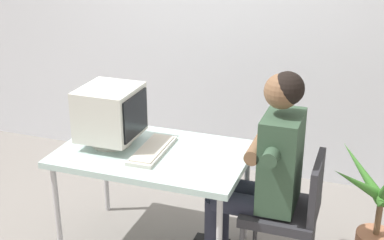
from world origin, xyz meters
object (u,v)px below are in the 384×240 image
object	(u,v)px
office_chair	(291,207)
potted_plant	(379,214)
crt_monitor	(110,113)
person_seated	(265,166)
keyboard	(153,150)
desk	(154,159)

from	to	relation	value
office_chair	potted_plant	world-z (taller)	potted_plant
crt_monitor	person_seated	bearing A→B (deg)	1.44
office_chair	potted_plant	xyz separation A→B (m)	(0.52, 0.28, -0.10)
person_seated	potted_plant	distance (m)	0.82
keyboard	potted_plant	size ratio (longest dim) A/B	0.57
desk	keyboard	bearing A→B (deg)	-88.10
crt_monitor	keyboard	xyz separation A→B (m)	(0.30, -0.03, -0.20)
crt_monitor	potted_plant	size ratio (longest dim) A/B	0.46
crt_monitor	keyboard	world-z (taller)	crt_monitor
desk	crt_monitor	bearing A→B (deg)	177.19
desk	potted_plant	bearing A→B (deg)	12.66
crt_monitor	keyboard	size ratio (longest dim) A/B	0.82
desk	office_chair	xyz separation A→B (m)	(0.89, 0.04, -0.20)
desk	potted_plant	world-z (taller)	potted_plant
desk	keyboard	distance (m)	0.07
office_chair	person_seated	bearing A→B (deg)	180.00
potted_plant	office_chair	bearing A→B (deg)	-151.98
potted_plant	person_seated	bearing A→B (deg)	-158.26
desk	potted_plant	xyz separation A→B (m)	(1.41, 0.32, -0.31)
office_chair	person_seated	distance (m)	0.30
keyboard	office_chair	size ratio (longest dim) A/B	0.59
crt_monitor	person_seated	world-z (taller)	person_seated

